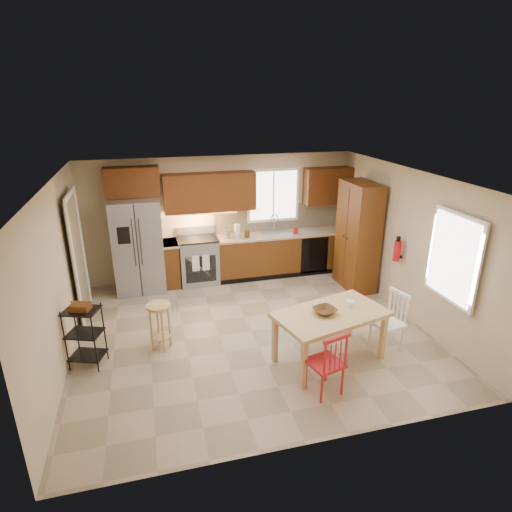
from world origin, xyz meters
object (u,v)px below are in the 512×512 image
at_px(utility_cart, 85,336).
at_px(bar_stool, 160,327).
at_px(refrigerator, 138,246).
at_px(dining_table, 329,337).
at_px(soap_bottle, 296,229).
at_px(chair_red, 325,362).
at_px(pantry, 358,236).
at_px(table_bowl, 325,314).
at_px(range_stove, 199,261).
at_px(chair_white, 387,322).
at_px(fire_extinguisher, 397,251).
at_px(table_jar, 350,305).

bearing_deg(utility_cart, bar_stool, 29.14).
relative_size(refrigerator, dining_table, 1.18).
relative_size(soap_bottle, dining_table, 0.12).
height_order(chair_red, utility_cart, utility_cart).
xyz_separation_m(pantry, table_bowl, (-1.64, -2.25, -0.29)).
relative_size(range_stove, chair_white, 1.01).
xyz_separation_m(table_bowl, bar_stool, (-2.23, 0.92, -0.40)).
distance_m(fire_extinguisher, table_bowl, 2.22).
distance_m(dining_table, bar_stool, 2.50).
bearing_deg(pantry, table_bowl, -126.07).
height_order(chair_red, chair_white, same).
bearing_deg(utility_cart, soap_bottle, 51.37).
bearing_deg(table_bowl, chair_red, -111.29).
bearing_deg(pantry, dining_table, -124.43).
xyz_separation_m(refrigerator, dining_table, (2.59, -3.18, -0.53)).
bearing_deg(bar_stool, table_jar, -0.09).
relative_size(range_stove, soap_bottle, 4.82).
xyz_separation_m(chair_red, utility_cart, (-3.01, 1.41, 0.00)).
xyz_separation_m(soap_bottle, table_jar, (-0.25, -3.05, -0.20)).
height_order(pantry, dining_table, pantry).
bearing_deg(refrigerator, bar_stool, -83.35).
xyz_separation_m(dining_table, utility_cart, (-3.36, 0.76, 0.08)).
distance_m(soap_bottle, table_jar, 3.07).
bearing_deg(refrigerator, fire_extinguisher, -24.52).
distance_m(chair_red, table_bowl, 0.76).
bearing_deg(table_bowl, bar_stool, 157.58).
bearing_deg(fire_extinguisher, refrigerator, 155.48).
xyz_separation_m(chair_white, bar_stool, (-3.27, 0.87, -0.09)).
relative_size(pantry, bar_stool, 2.85).
distance_m(soap_bottle, utility_cart, 4.65).
xyz_separation_m(dining_table, chair_red, (-0.35, -0.65, 0.08)).
xyz_separation_m(soap_bottle, bar_stool, (-2.92, -2.23, -0.63)).
distance_m(table_jar, bar_stool, 2.82).
height_order(chair_red, bar_stool, chair_red).
height_order(table_bowl, bar_stool, table_bowl).
bearing_deg(chair_white, utility_cart, 66.01).
bearing_deg(bar_stool, utility_cart, -153.90).
height_order(range_stove, bar_stool, range_stove).
height_order(refrigerator, bar_stool, refrigerator).
distance_m(fire_extinguisher, chair_red, 2.87).
relative_size(dining_table, table_jar, 11.82).
bearing_deg(pantry, chair_red, -123.12).
height_order(table_jar, utility_cart, utility_cart).
relative_size(soap_bottle, chair_red, 0.21).
distance_m(refrigerator, fire_extinguisher, 4.76).
bearing_deg(chair_white, pantry, -29.75).
bearing_deg(pantry, range_stove, 161.71).
bearing_deg(soap_bottle, dining_table, -100.65).
bearing_deg(fire_extinguisher, utility_cart, -175.01).
xyz_separation_m(soap_bottle, utility_cart, (-3.95, -2.40, -0.54)).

